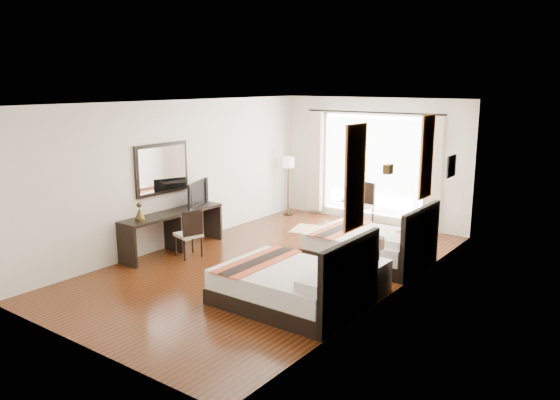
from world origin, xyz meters
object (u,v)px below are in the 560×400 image
Objects in this scene: bed_near at (294,285)px; window_chair at (361,213)px; television at (194,194)px; vase at (369,260)px; nightstand at (372,277)px; floor_lamp at (288,166)px; bed_far at (372,246)px; fruit_bowl at (354,198)px; table_lamp at (377,245)px; desk_chair at (189,242)px; console_desk at (173,232)px; side_table at (353,213)px.

window_chair is (-1.31, 4.51, 0.00)m from bed_near.
television reaches higher than window_chair.
nightstand is at bearing 90.08° from vase.
television is at bearing 176.26° from nightstand.
vase is at bearing -41.38° from floor_lamp.
vase is (0.70, 0.93, 0.27)m from bed_near.
bed_far reaches higher than window_chair.
fruit_bowl is at bearing 108.17° from bed_near.
floor_lamp reaches higher than table_lamp.
nightstand is at bearing -40.44° from floor_lamp.
bed_near is at bearing -176.93° from desk_chair.
television is (-3.29, -1.09, 0.72)m from bed_far.
side_table is (1.83, 3.62, -0.08)m from console_desk.
console_desk is 3.71m from floor_lamp.
nightstand is 3.97m from side_table.
vase is 0.21× the size of side_table.
floor_lamp reaches higher than television.
desk_chair is 4.10m from window_chair.
bed_near reaches higher than nightstand.
console_desk is 0.84m from television.
bed_far is at bearing 26.34° from console_desk.
bed_far is 2.50m from window_chair.
floor_lamp reaches higher than nightstand.
window_chair is (-2.01, 3.46, 0.04)m from nightstand.
table_lamp is 0.59× the size of side_table.
window_chair is at bearing 121.16° from table_lamp.
side_table is at bearing 0.17° from floor_lamp.
bed_far is 1.41× the size of floor_lamp.
bed_near is 4.69m from window_chair.
desk_chair is at bearing -172.09° from table_lamp.
nightstand is 4.00m from console_desk.
bed_far reaches higher than table_lamp.
window_chair is at bearing 106.22° from bed_near.
bed_far reaches higher than desk_chair.
fruit_bowl is at bearing 123.70° from table_lamp.
window_chair is at bearing 62.19° from console_desk.
console_desk is 3.67× the size of side_table.
fruit_bowl is (1.77, 0.02, -0.55)m from floor_lamp.
bed_near is at bearing -133.22° from television.
bed_far is 3.69m from console_desk.
table_lamp is 1.63× the size of fruit_bowl.
bed_near is 2.08× the size of window_chair.
bed_far reaches higher than vase.
fruit_bowl is (-2.14, 3.46, 0.06)m from vase.
desk_chair is (-3.50, -0.37, 0.02)m from nightstand.
console_desk is 4.24m from window_chair.
bed_near is 4.62m from side_table.
window_chair is (0.13, 0.12, -0.33)m from fruit_bowl.
window_chair is (-2.02, 3.34, -0.44)m from table_lamp.
bed_near reaches higher than bed_far.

